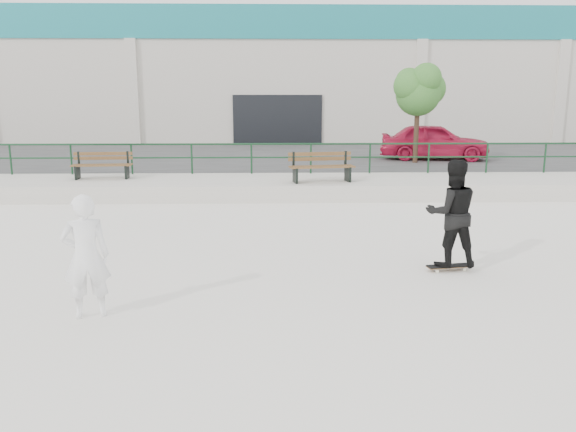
{
  "coord_description": "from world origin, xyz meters",
  "views": [
    {
      "loc": [
        -0.29,
        -8.06,
        2.98
      ],
      "look_at": [
        -0.01,
        2.0,
        0.87
      ],
      "focal_mm": 35.0,
      "sensor_mm": 36.0,
      "label": 1
    }
  ],
  "objects_px": {
    "bench_left": "(102,165)",
    "red_car": "(434,141)",
    "bench_right": "(321,167)",
    "seated_skater": "(86,256)",
    "tree": "(419,89)",
    "skateboard": "(449,266)",
    "standing_skater": "(452,213)"
  },
  "relations": [
    {
      "from": "bench_left",
      "to": "red_car",
      "type": "xyz_separation_m",
      "value": [
        12.09,
        5.4,
        0.33
      ]
    },
    {
      "from": "bench_right",
      "to": "seated_skater",
      "type": "height_order",
      "value": "seated_skater"
    },
    {
      "from": "bench_right",
      "to": "tree",
      "type": "xyz_separation_m",
      "value": [
        4.2,
        5.15,
        2.41
      ]
    },
    {
      "from": "bench_left",
      "to": "skateboard",
      "type": "distance_m",
      "value": 11.96
    },
    {
      "from": "skateboard",
      "to": "seated_skater",
      "type": "distance_m",
      "value": 6.06
    },
    {
      "from": "bench_right",
      "to": "tree",
      "type": "distance_m",
      "value": 7.07
    },
    {
      "from": "standing_skater",
      "to": "seated_skater",
      "type": "height_order",
      "value": "standing_skater"
    },
    {
      "from": "red_car",
      "to": "skateboard",
      "type": "height_order",
      "value": "red_car"
    },
    {
      "from": "seated_skater",
      "to": "skateboard",
      "type": "bearing_deg",
      "value": -178.36
    },
    {
      "from": "bench_right",
      "to": "standing_skater",
      "type": "distance_m",
      "value": 7.66
    },
    {
      "from": "red_car",
      "to": "seated_skater",
      "type": "relative_size",
      "value": 2.54
    },
    {
      "from": "tree",
      "to": "skateboard",
      "type": "height_order",
      "value": "tree"
    },
    {
      "from": "standing_skater",
      "to": "seated_skater",
      "type": "xyz_separation_m",
      "value": [
        -5.67,
        -1.98,
        -0.16
      ]
    },
    {
      "from": "tree",
      "to": "red_car",
      "type": "height_order",
      "value": "tree"
    },
    {
      "from": "bench_left",
      "to": "seated_skater",
      "type": "bearing_deg",
      "value": -78.91
    },
    {
      "from": "red_car",
      "to": "seated_skater",
      "type": "height_order",
      "value": "red_car"
    },
    {
      "from": "skateboard",
      "to": "standing_skater",
      "type": "bearing_deg",
      "value": -35.91
    },
    {
      "from": "tree",
      "to": "skateboard",
      "type": "relative_size",
      "value": 4.76
    },
    {
      "from": "red_car",
      "to": "bench_left",
      "type": "bearing_deg",
      "value": 124.83
    },
    {
      "from": "tree",
      "to": "red_car",
      "type": "relative_size",
      "value": 0.87
    },
    {
      "from": "red_car",
      "to": "seated_skater",
      "type": "xyz_separation_m",
      "value": [
        -9.27,
        -15.76,
        -0.38
      ]
    },
    {
      "from": "tree",
      "to": "standing_skater",
      "type": "relative_size",
      "value": 2.04
    },
    {
      "from": "bench_left",
      "to": "standing_skater",
      "type": "bearing_deg",
      "value": -48.75
    },
    {
      "from": "bench_left",
      "to": "skateboard",
      "type": "bearing_deg",
      "value": -48.75
    },
    {
      "from": "red_car",
      "to": "seated_skater",
      "type": "bearing_deg",
      "value": 160.3
    },
    {
      "from": "red_car",
      "to": "standing_skater",
      "type": "xyz_separation_m",
      "value": [
        -3.6,
        -13.77,
        -0.22
      ]
    },
    {
      "from": "bench_right",
      "to": "red_car",
      "type": "relative_size",
      "value": 0.46
    },
    {
      "from": "tree",
      "to": "standing_skater",
      "type": "height_order",
      "value": "tree"
    },
    {
      "from": "tree",
      "to": "skateboard",
      "type": "bearing_deg",
      "value": -101.5
    },
    {
      "from": "tree",
      "to": "seated_skater",
      "type": "bearing_deg",
      "value": -119.41
    },
    {
      "from": "seated_skater",
      "to": "bench_left",
      "type": "bearing_deg",
      "value": -92.4
    },
    {
      "from": "skateboard",
      "to": "seated_skater",
      "type": "relative_size",
      "value": 0.46
    }
  ]
}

